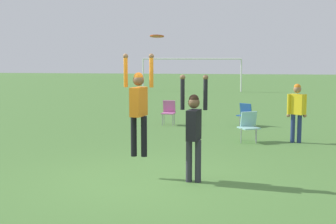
{
  "coord_description": "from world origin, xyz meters",
  "views": [
    {
      "loc": [
        1.69,
        -8.73,
        2.38
      ],
      "look_at": [
        0.3,
        0.43,
        1.3
      ],
      "focal_mm": 50.0,
      "sensor_mm": 36.0,
      "label": 1
    }
  ],
  "objects_px": {
    "person_jumping": "(139,103)",
    "camping_chair_3": "(246,113)",
    "person_spectator_near": "(297,108)",
    "person_defending": "(194,126)",
    "camping_chair_0": "(249,124)",
    "camping_chair_2": "(169,110)",
    "frisbee": "(157,36)"
  },
  "relations": [
    {
      "from": "frisbee",
      "to": "camping_chair_0",
      "type": "xyz_separation_m",
      "value": [
        1.88,
        4.36,
        -2.3
      ]
    },
    {
      "from": "person_defending",
      "to": "camping_chair_2",
      "type": "relative_size",
      "value": 2.4
    },
    {
      "from": "camping_chair_2",
      "to": "person_defending",
      "type": "bearing_deg",
      "value": 106.27
    },
    {
      "from": "camping_chair_0",
      "to": "person_jumping",
      "type": "bearing_deg",
      "value": 34.08
    },
    {
      "from": "camping_chair_3",
      "to": "camping_chair_0",
      "type": "bearing_deg",
      "value": 128.48
    },
    {
      "from": "person_jumping",
      "to": "person_spectator_near",
      "type": "height_order",
      "value": "person_jumping"
    },
    {
      "from": "camping_chair_3",
      "to": "person_defending",
      "type": "bearing_deg",
      "value": 119.69
    },
    {
      "from": "person_jumping",
      "to": "frisbee",
      "type": "relative_size",
      "value": 7.35
    },
    {
      "from": "camping_chair_0",
      "to": "camping_chair_3",
      "type": "distance_m",
      "value": 3.12
    },
    {
      "from": "frisbee",
      "to": "camping_chair_0",
      "type": "height_order",
      "value": "frisbee"
    },
    {
      "from": "camping_chair_0",
      "to": "camping_chair_2",
      "type": "relative_size",
      "value": 0.99
    },
    {
      "from": "camping_chair_2",
      "to": "person_spectator_near",
      "type": "distance_m",
      "value": 5.08
    },
    {
      "from": "person_jumping",
      "to": "camping_chair_3",
      "type": "distance_m",
      "value": 7.89
    },
    {
      "from": "camping_chair_2",
      "to": "camping_chair_3",
      "type": "distance_m",
      "value": 2.71
    },
    {
      "from": "person_jumping",
      "to": "camping_chair_3",
      "type": "relative_size",
      "value": 2.62
    },
    {
      "from": "person_defending",
      "to": "person_spectator_near",
      "type": "distance_m",
      "value": 5.22
    },
    {
      "from": "camping_chair_3",
      "to": "person_spectator_near",
      "type": "xyz_separation_m",
      "value": [
        1.36,
        -3.11,
        0.54
      ]
    },
    {
      "from": "person_jumping",
      "to": "person_spectator_near",
      "type": "bearing_deg",
      "value": -27.91
    },
    {
      "from": "person_spectator_near",
      "to": "camping_chair_2",
      "type": "bearing_deg",
      "value": 177.32
    },
    {
      "from": "frisbee",
      "to": "person_spectator_near",
      "type": "bearing_deg",
      "value": 53.84
    },
    {
      "from": "person_spectator_near",
      "to": "camping_chair_0",
      "type": "bearing_deg",
      "value": -145.83
    },
    {
      "from": "frisbee",
      "to": "camping_chair_2",
      "type": "relative_size",
      "value": 0.32
    },
    {
      "from": "person_spectator_near",
      "to": "camping_chair_3",
      "type": "bearing_deg",
      "value": 147.28
    },
    {
      "from": "camping_chair_0",
      "to": "camping_chair_3",
      "type": "height_order",
      "value": "camping_chair_0"
    },
    {
      "from": "camping_chair_3",
      "to": "person_spectator_near",
      "type": "bearing_deg",
      "value": 151.3
    },
    {
      "from": "camping_chair_0",
      "to": "camping_chair_3",
      "type": "xyz_separation_m",
      "value": [
        -0.04,
        3.12,
        -0.04
      ]
    },
    {
      "from": "person_jumping",
      "to": "frisbee",
      "type": "bearing_deg",
      "value": -75.26
    },
    {
      "from": "frisbee",
      "to": "camping_chair_3",
      "type": "xyz_separation_m",
      "value": [
        1.84,
        7.48,
        -2.34
      ]
    },
    {
      "from": "person_jumping",
      "to": "camping_chair_3",
      "type": "height_order",
      "value": "person_jumping"
    },
    {
      "from": "person_defending",
      "to": "camping_chair_0",
      "type": "bearing_deg",
      "value": 177.31
    },
    {
      "from": "person_jumping",
      "to": "person_defending",
      "type": "distance_m",
      "value": 1.21
    },
    {
      "from": "person_defending",
      "to": "camping_chair_0",
      "type": "height_order",
      "value": "person_defending"
    }
  ]
}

